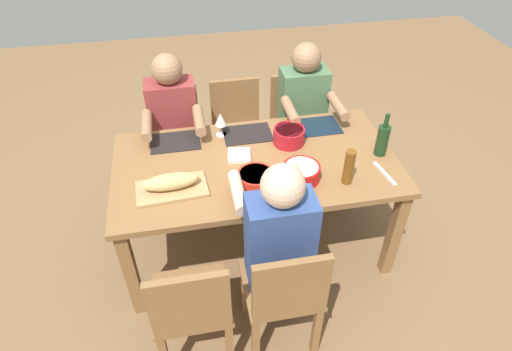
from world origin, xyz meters
The scene contains 23 objects.
ground_plane centered at (0.00, 0.00, 0.00)m, with size 8.00×8.00×0.00m, color brown.
dining_table centered at (0.00, 0.00, 0.66)m, with size 1.75×0.93×0.74m.
chair_near_center centered at (0.00, -0.79, 0.48)m, with size 0.40×0.40×0.85m.
chair_near_right centered at (0.48, -0.79, 0.48)m, with size 0.40×0.40×0.85m.
diner_near_right centered at (0.48, -0.60, 0.70)m, with size 0.41×0.53×1.20m.
chair_far_center centered at (0.00, 0.79, 0.48)m, with size 0.40×0.40×0.85m.
diner_far_center centered at (0.00, 0.60, 0.70)m, with size 0.41×0.53×1.20m.
chair_far_right centered at (0.48, 0.79, 0.48)m, with size 0.40×0.40×0.85m.
chair_near_left centered at (-0.48, -0.79, 0.48)m, with size 0.40×0.40×0.85m.
diner_near_left centered at (-0.48, -0.60, 0.70)m, with size 0.41×0.53×1.20m.
serving_bowl_pasta centered at (-0.23, 0.21, 0.79)m, with size 0.22×0.22×0.09m.
serving_bowl_fruit centered at (0.04, 0.21, 0.79)m, with size 0.21×0.21×0.08m.
serving_bowl_greens centered at (-0.25, -0.16, 0.80)m, with size 0.20×0.20×0.11m.
cutting_board centered at (0.52, 0.17, 0.75)m, with size 0.40×0.22×0.02m, color tan.
bread_loaf centered at (0.52, 0.17, 0.81)m, with size 0.32×0.11×0.09m, color tan.
wine_bottle centered at (-0.78, 0.06, 0.85)m, with size 0.08×0.08×0.29m.
beer_bottle centered at (-0.48, 0.29, 0.85)m, with size 0.06×0.06×0.22m, color brown.
wine_glass centered at (0.17, -0.33, 0.86)m, with size 0.08×0.08×0.17m.
placemat_near_center centered at (0.00, -0.31, 0.74)m, with size 0.32×0.23×0.01m, color black.
placemat_near_right centered at (0.48, -0.31, 0.74)m, with size 0.32×0.23×0.01m, color black.
placemat_near_left centered at (-0.48, -0.31, 0.74)m, with size 0.32×0.23×0.01m, color #142333.
carving_knife centered at (-0.73, 0.26, 0.74)m, with size 0.23×0.02×0.01m, color silver.
napkin_stack centered at (0.09, -0.07, 0.75)m, with size 0.14×0.14×0.02m, color white.
Camera 1 is at (0.40, 2.07, 2.38)m, focal length 30.30 mm.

